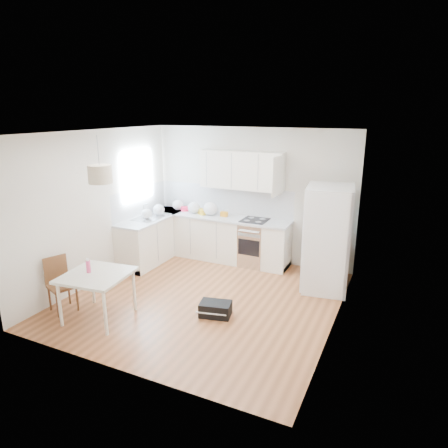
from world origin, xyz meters
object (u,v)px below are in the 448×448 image
gym_bag (215,309)px  refrigerator (328,239)px  dining_chair (62,285)px  dining_table (97,279)px

gym_bag → refrigerator: bearing=40.3°
dining_chair → dining_table: bearing=26.7°
refrigerator → gym_bag: (-1.30, -1.73, -0.80)m
refrigerator → dining_chair: (-3.51, -2.58, -0.48)m
gym_bag → dining_chair: bearing=-171.5°
gym_bag → dining_table: bearing=-165.5°
dining_chair → gym_bag: size_ratio=1.83×
refrigerator → dining_chair: bearing=-151.5°
refrigerator → dining_chair: 4.39m
dining_table → gym_bag: (1.55, 0.80, -0.53)m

